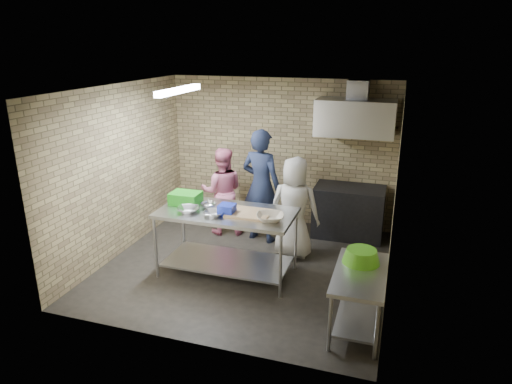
% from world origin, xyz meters
% --- Properties ---
extents(floor, '(4.20, 4.20, 0.00)m').
position_xyz_m(floor, '(0.00, 0.00, 0.00)').
color(floor, black).
rests_on(floor, ground).
extents(ceiling, '(4.20, 4.20, 0.00)m').
position_xyz_m(ceiling, '(0.00, 0.00, 2.70)').
color(ceiling, black).
rests_on(ceiling, ground).
extents(back_wall, '(4.20, 0.06, 2.70)m').
position_xyz_m(back_wall, '(0.00, 2.00, 1.35)').
color(back_wall, tan).
rests_on(back_wall, ground).
extents(front_wall, '(4.20, 0.06, 2.70)m').
position_xyz_m(front_wall, '(0.00, -2.00, 1.35)').
color(front_wall, tan).
rests_on(front_wall, ground).
extents(left_wall, '(0.06, 4.00, 2.70)m').
position_xyz_m(left_wall, '(-2.10, 0.00, 1.35)').
color(left_wall, tan).
rests_on(left_wall, ground).
extents(right_wall, '(0.06, 4.00, 2.70)m').
position_xyz_m(right_wall, '(2.10, 0.00, 1.35)').
color(right_wall, tan).
rests_on(right_wall, ground).
extents(prep_table, '(1.97, 0.98, 0.98)m').
position_xyz_m(prep_table, '(-0.19, -0.29, 0.49)').
color(prep_table, silver).
rests_on(prep_table, floor).
extents(side_counter, '(0.60, 1.20, 0.75)m').
position_xyz_m(side_counter, '(1.80, -1.10, 0.38)').
color(side_counter, silver).
rests_on(side_counter, floor).
extents(stove, '(1.20, 0.70, 0.90)m').
position_xyz_m(stove, '(1.35, 1.65, 0.45)').
color(stove, black).
rests_on(stove, floor).
extents(range_hood, '(1.30, 0.60, 0.60)m').
position_xyz_m(range_hood, '(1.35, 1.70, 2.10)').
color(range_hood, silver).
rests_on(range_hood, back_wall).
extents(hood_duct, '(0.35, 0.30, 0.30)m').
position_xyz_m(hood_duct, '(1.35, 1.85, 2.55)').
color(hood_duct, '#A5A8AD').
rests_on(hood_duct, back_wall).
extents(wall_shelf, '(0.80, 0.20, 0.04)m').
position_xyz_m(wall_shelf, '(1.65, 1.89, 1.92)').
color(wall_shelf, '#3F2B19').
rests_on(wall_shelf, back_wall).
extents(fluorescent_fixture, '(0.10, 1.25, 0.08)m').
position_xyz_m(fluorescent_fixture, '(-1.00, 0.00, 2.64)').
color(fluorescent_fixture, white).
rests_on(fluorescent_fixture, ceiling).
extents(green_crate, '(0.44, 0.33, 0.17)m').
position_xyz_m(green_crate, '(-0.89, -0.17, 1.07)').
color(green_crate, '#20991C').
rests_on(green_crate, prep_table).
extents(blue_tub, '(0.22, 0.22, 0.14)m').
position_xyz_m(blue_tub, '(-0.14, -0.39, 1.05)').
color(blue_tub, '#192DBD').
rests_on(blue_tub, prep_table).
extents(cutting_board, '(0.60, 0.46, 0.03)m').
position_xyz_m(cutting_board, '(0.16, -0.31, 1.00)').
color(cutting_board, tan).
rests_on(cutting_board, prep_table).
extents(mixing_bowl_a, '(0.38, 0.38, 0.08)m').
position_xyz_m(mixing_bowl_a, '(-0.69, -0.49, 1.02)').
color(mixing_bowl_a, silver).
rests_on(mixing_bowl_a, prep_table).
extents(mixing_bowl_b, '(0.29, 0.29, 0.07)m').
position_xyz_m(mixing_bowl_b, '(-0.49, -0.24, 1.02)').
color(mixing_bowl_b, '#B9BCC1').
rests_on(mixing_bowl_b, prep_table).
extents(mixing_bowl_c, '(0.35, 0.35, 0.07)m').
position_xyz_m(mixing_bowl_c, '(-0.29, -0.51, 1.02)').
color(mixing_bowl_c, silver).
rests_on(mixing_bowl_c, prep_table).
extents(ceramic_bowl, '(0.46, 0.46, 0.09)m').
position_xyz_m(ceramic_bowl, '(0.51, -0.44, 1.03)').
color(ceramic_bowl, '#C3B69C').
rests_on(ceramic_bowl, prep_table).
extents(green_basin, '(0.46, 0.46, 0.17)m').
position_xyz_m(green_basin, '(1.78, -0.85, 0.83)').
color(green_basin, '#59C626').
rests_on(green_basin, side_counter).
extents(bottle_red, '(0.07, 0.07, 0.18)m').
position_xyz_m(bottle_red, '(1.40, 1.89, 2.03)').
color(bottle_red, '#B22619').
rests_on(bottle_red, wall_shelf).
extents(man_navy, '(0.80, 0.62, 1.96)m').
position_xyz_m(man_navy, '(-0.07, 1.03, 0.98)').
color(man_navy, '#151A36').
rests_on(man_navy, floor).
extents(woman_pink, '(0.91, 0.81, 1.56)m').
position_xyz_m(woman_pink, '(-0.82, 1.11, 0.78)').
color(woman_pink, pink).
rests_on(woman_pink, floor).
extents(woman_white, '(0.80, 0.52, 1.63)m').
position_xyz_m(woman_white, '(0.61, 0.60, 0.82)').
color(woman_white, silver).
rests_on(woman_white, floor).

